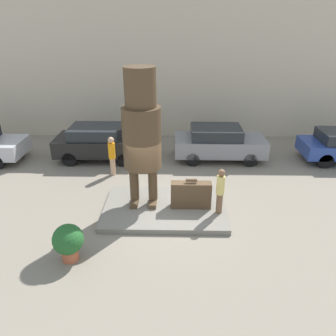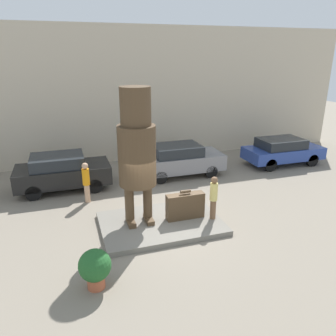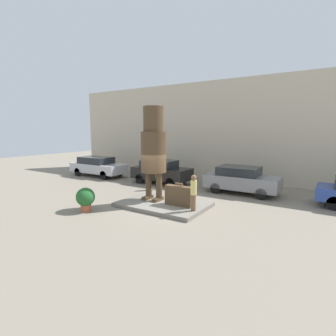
# 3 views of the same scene
# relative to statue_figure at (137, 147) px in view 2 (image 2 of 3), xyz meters

# --- Properties ---
(ground_plane) EXTENTS (60.00, 60.00, 0.00)m
(ground_plane) POSITION_rel_statue_figure_xyz_m (0.73, -0.23, -2.91)
(ground_plane) COLOR gray
(pedestal) EXTENTS (4.21, 2.83, 0.18)m
(pedestal) POSITION_rel_statue_figure_xyz_m (0.73, -0.23, -2.82)
(pedestal) COLOR slate
(pedestal) RESTS_ON ground_plane
(building_backdrop) EXTENTS (28.00, 0.60, 7.24)m
(building_backdrop) POSITION_rel_statue_figure_xyz_m (0.73, 7.95, 0.71)
(building_backdrop) COLOR beige
(building_backdrop) RESTS_ON ground_plane
(statue_figure) EXTENTS (1.26, 1.26, 4.66)m
(statue_figure) POSITION_rel_statue_figure_xyz_m (0.00, 0.00, 0.00)
(statue_figure) COLOR #4C3823
(statue_figure) RESTS_ON pedestal
(giant_suitcase) EXTENTS (1.37, 0.36, 1.09)m
(giant_suitcase) POSITION_rel_statue_figure_xyz_m (1.63, -0.26, -2.25)
(giant_suitcase) COLOR #4C3823
(giant_suitcase) RESTS_ON pedestal
(tourist) EXTENTS (0.27, 0.27, 1.60)m
(tourist) POSITION_rel_statue_figure_xyz_m (2.56, -0.60, -1.85)
(tourist) COLOR brown
(tourist) RESTS_ON pedestal
(parked_car_black) EXTENTS (4.06, 1.88, 1.61)m
(parked_car_black) POSITION_rel_statue_figure_xyz_m (-2.46, 4.31, -2.06)
(parked_car_black) COLOR black
(parked_car_black) RESTS_ON ground_plane
(parked_car_grey) EXTENTS (4.18, 1.86, 1.57)m
(parked_car_grey) POSITION_rel_statue_figure_xyz_m (3.13, 4.42, -2.08)
(parked_car_grey) COLOR gray
(parked_car_grey) RESTS_ON ground_plane
(parked_car_blue) EXTENTS (4.25, 1.81, 1.46)m
(parked_car_blue) POSITION_rel_statue_figure_xyz_m (9.05, 4.28, -2.12)
(parked_car_blue) COLOR #284293
(parked_car_blue) RESTS_ON ground_plane
(planter_pot) EXTENTS (0.85, 0.85, 1.10)m
(planter_pot) POSITION_rel_statue_figure_xyz_m (-1.81, -2.82, -2.28)
(planter_pot) COLOR #AD5638
(planter_pot) RESTS_ON ground_plane
(worker_hivis) EXTENTS (0.29, 0.29, 1.69)m
(worker_hivis) POSITION_rel_statue_figure_xyz_m (-1.56, 2.61, -1.98)
(worker_hivis) COLOR tan
(worker_hivis) RESTS_ON ground_plane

